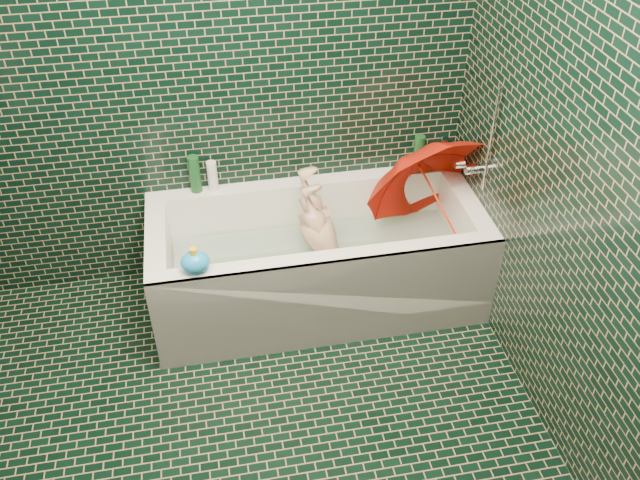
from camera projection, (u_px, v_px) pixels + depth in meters
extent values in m
plane|color=black|center=(258.00, 471.00, 2.88)|extent=(2.80, 2.80, 0.00)
plane|color=black|center=(208.00, 60.00, 3.18)|extent=(2.80, 0.00, 2.80)
plane|color=black|center=(618.00, 197.00, 2.30)|extent=(0.00, 2.80, 2.80)
cube|color=white|center=(317.00, 286.00, 3.69)|extent=(1.70, 0.75, 0.15)
cube|color=white|center=(306.00, 211.00, 3.77)|extent=(1.70, 0.10, 0.40)
cube|color=white|center=(330.00, 288.00, 3.27)|extent=(1.70, 0.10, 0.40)
cube|color=white|center=(463.00, 229.00, 3.64)|extent=(0.10, 0.55, 0.40)
cube|color=white|center=(161.00, 266.00, 3.40)|extent=(0.10, 0.55, 0.40)
cube|color=white|center=(331.00, 305.00, 3.28)|extent=(1.70, 0.02, 0.55)
cube|color=green|center=(317.00, 275.00, 3.64)|extent=(1.35, 0.47, 0.01)
cube|color=silver|center=(317.00, 254.00, 3.55)|extent=(1.48, 0.53, 0.00)
cylinder|color=silver|center=(479.00, 169.00, 3.41)|extent=(0.14, 0.05, 0.05)
cylinder|color=silver|center=(459.00, 164.00, 3.44)|extent=(0.05, 0.04, 0.04)
cylinder|color=silver|center=(491.00, 140.00, 3.19)|extent=(0.01, 0.01, 0.55)
imported|color=tan|center=(326.00, 248.00, 3.57)|extent=(0.95, 0.45, 0.40)
imported|color=red|center=(438.00, 201.00, 3.48)|extent=(0.97, 0.90, 1.06)
imported|color=white|center=(444.00, 167.00, 3.76)|extent=(0.13, 0.13, 0.27)
imported|color=#551D6D|center=(447.00, 166.00, 3.77)|extent=(0.12, 0.12, 0.20)
imported|color=#14461E|center=(423.00, 170.00, 3.73)|extent=(0.17, 0.17, 0.18)
cylinder|color=#14461E|center=(418.00, 154.00, 3.65)|extent=(0.07, 0.07, 0.22)
cylinder|color=silver|center=(444.00, 153.00, 3.70)|extent=(0.05, 0.05, 0.18)
cylinder|color=#14461E|center=(195.00, 174.00, 3.51)|extent=(0.06, 0.06, 0.21)
cylinder|color=white|center=(212.00, 176.00, 3.53)|extent=(0.07, 0.07, 0.17)
ellipsoid|color=yellow|center=(417.00, 164.00, 3.71)|extent=(0.11, 0.10, 0.07)
sphere|color=yellow|center=(425.00, 158.00, 3.68)|extent=(0.05, 0.05, 0.05)
cone|color=orange|center=(429.00, 159.00, 3.68)|extent=(0.02, 0.03, 0.02)
ellipsoid|color=#1990E4|center=(195.00, 262.00, 3.03)|extent=(0.14, 0.12, 0.10)
cylinder|color=yellow|center=(194.00, 252.00, 2.99)|extent=(0.03, 0.03, 0.04)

